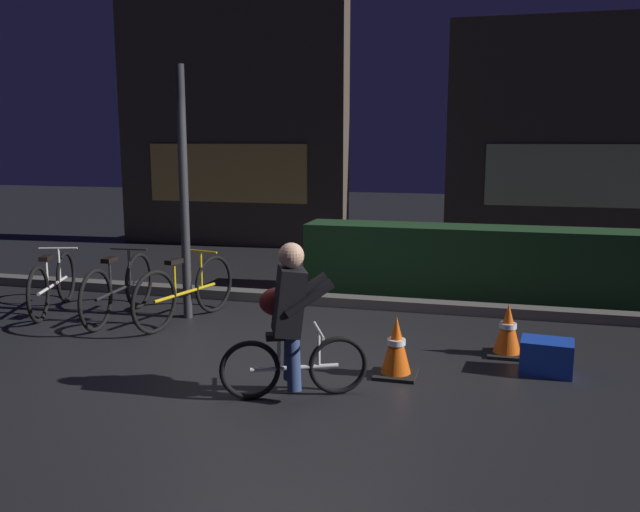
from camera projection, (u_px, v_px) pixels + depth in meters
ground_plane at (283, 362)px, 6.15m from camera, size 40.00×40.00×0.00m
sidewalk_curb at (337, 301)px, 8.23m from camera, size 12.00×0.24×0.12m
hedge_row at (489, 263)px, 8.57m from camera, size 4.80×0.70×0.92m
storefront_left at (231, 118)px, 12.70m from camera, size 4.53×0.54×4.88m
storefront_right at (585, 137)px, 11.81m from camera, size 4.81×0.54×4.17m
street_post at (184, 195)px, 7.43m from camera, size 0.10×0.10×2.83m
parked_bike_leftmost at (53, 284)px, 7.89m from camera, size 0.57×1.53×0.73m
parked_bike_left_mid at (119, 289)px, 7.56m from camera, size 0.46×1.69×0.78m
parked_bike_center_left at (186, 291)px, 7.43m from camera, size 0.52×1.66×0.78m
traffic_cone_near at (396, 347)px, 5.74m from camera, size 0.36×0.36×0.53m
traffic_cone_far at (508, 331)px, 6.30m from camera, size 0.36×0.36×0.50m
blue_crate at (547, 357)px, 5.82m from camera, size 0.47×0.36×0.30m
cyclist at (291, 320)px, 5.22m from camera, size 1.10×0.56×1.25m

